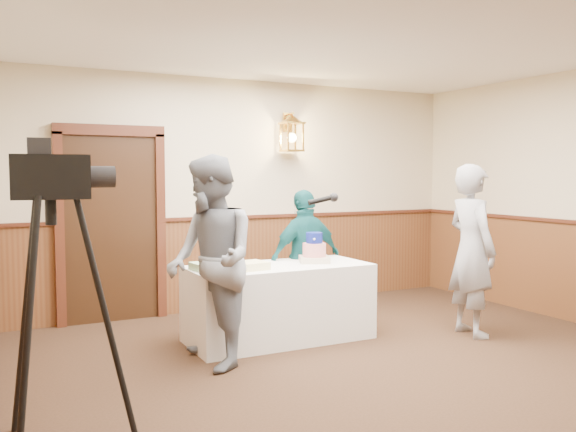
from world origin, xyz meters
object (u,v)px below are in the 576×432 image
object	(u,v)px
assistant_p	(306,258)
tv_camera_rig	(54,320)
baker	(472,250)
display_table	(279,302)
interviewer	(211,261)
sheet_cake_green	(208,266)
sheet_cake_yellow	(248,266)
tiered_cake	(314,251)

from	to	relation	value
assistant_p	tv_camera_rig	bearing A→B (deg)	28.72
baker	tv_camera_rig	world-z (taller)	tv_camera_rig
display_table	tv_camera_rig	size ratio (longest dim) A/B	1.02
assistant_p	interviewer	bearing A→B (deg)	25.25
display_table	baker	bearing A→B (deg)	-21.61
sheet_cake_green	assistant_p	bearing A→B (deg)	14.32
sheet_cake_yellow	tv_camera_rig	world-z (taller)	tv_camera_rig
sheet_cake_yellow	interviewer	world-z (taller)	interviewer
interviewer	display_table	bearing A→B (deg)	119.92
sheet_cake_yellow	tiered_cake	bearing A→B (deg)	9.47
baker	assistant_p	distance (m)	1.72
display_table	baker	distance (m)	2.04
sheet_cake_green	tv_camera_rig	xyz separation A→B (m)	(-1.54, -1.62, 0.01)
interviewer	assistant_p	world-z (taller)	interviewer
display_table	sheet_cake_yellow	distance (m)	0.58
tiered_cake	baker	xyz separation A→B (m)	(1.43, -0.74, 0.01)
tiered_cake	sheet_cake_green	world-z (taller)	tiered_cake
display_table	assistant_p	distance (m)	0.71
display_table	assistant_p	size ratio (longest dim) A/B	1.21
display_table	sheet_cake_yellow	xyz separation A→B (m)	(-0.39, -0.12, 0.41)
baker	tiered_cake	bearing A→B (deg)	69.33
tiered_cake	sheet_cake_green	bearing A→B (deg)	178.29
display_table	sheet_cake_green	world-z (taller)	sheet_cake_green
display_table	tiered_cake	size ratio (longest dim) A/B	4.64
sheet_cake_yellow	baker	bearing A→B (deg)	-15.17
tiered_cake	interviewer	xyz separation A→B (m)	(-1.30, -0.51, 0.04)
display_table	interviewer	world-z (taller)	interviewer
tv_camera_rig	interviewer	bearing A→B (deg)	40.59
sheet_cake_yellow	baker	world-z (taller)	baker
sheet_cake_yellow	interviewer	size ratio (longest dim) A/B	0.19
sheet_cake_yellow	display_table	bearing A→B (deg)	17.60
sheet_cake_green	interviewer	distance (m)	0.58
tiered_cake	sheet_cake_yellow	size ratio (longest dim) A/B	1.11
baker	tv_camera_rig	distance (m)	4.18
tiered_cake	sheet_cake_green	size ratio (longest dim) A/B	1.28
sheet_cake_yellow	interviewer	distance (m)	0.64
sheet_cake_yellow	tv_camera_rig	distance (m)	2.37
display_table	tiered_cake	distance (m)	0.64
tv_camera_rig	baker	bearing A→B (deg)	14.06
interviewer	baker	world-z (taller)	interviewer
baker	interviewer	bearing A→B (deg)	91.85
sheet_cake_green	tv_camera_rig	world-z (taller)	tv_camera_rig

